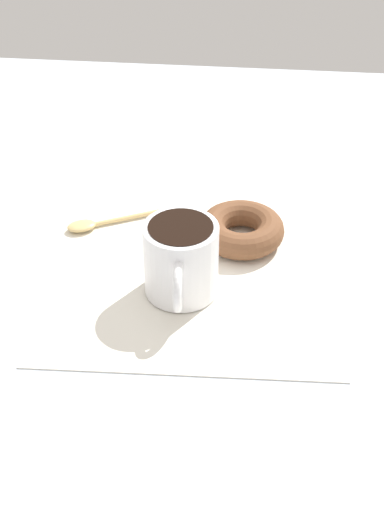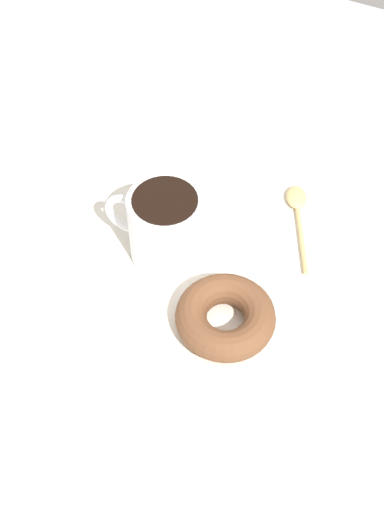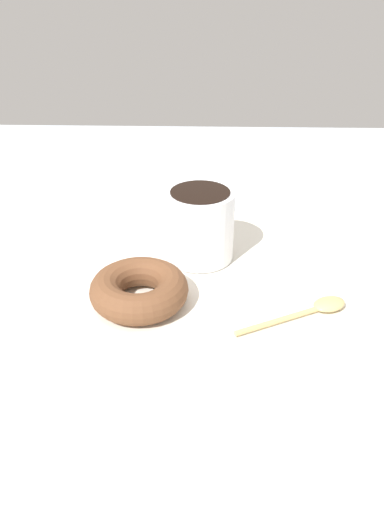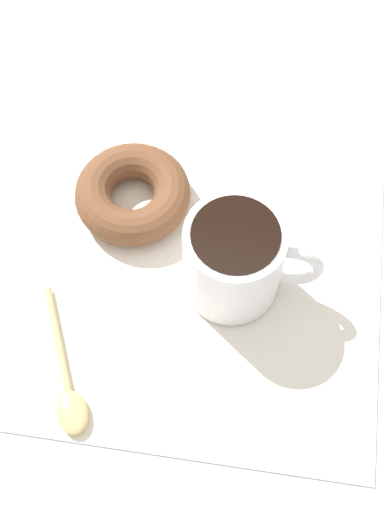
% 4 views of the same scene
% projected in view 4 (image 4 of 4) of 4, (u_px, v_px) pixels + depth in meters
% --- Properties ---
extents(ground_plane, '(1.20, 1.20, 0.02)m').
position_uv_depth(ground_plane, '(197.00, 250.00, 0.64)').
color(ground_plane, '#B2BCC6').
extents(napkin, '(0.34, 0.34, 0.00)m').
position_uv_depth(napkin, '(192.00, 267.00, 0.62)').
color(napkin, white).
rests_on(napkin, ground_plane).
extents(coffee_cup, '(0.08, 0.11, 0.08)m').
position_uv_depth(coffee_cup, '(236.00, 259.00, 0.57)').
color(coffee_cup, white).
rests_on(coffee_cup, napkin).
extents(donut, '(0.10, 0.10, 0.03)m').
position_uv_depth(donut, '(133.00, 194.00, 0.63)').
color(donut, brown).
rests_on(donut, napkin).
extents(spoon, '(0.12, 0.07, 0.01)m').
position_uv_depth(spoon, '(68.00, 392.00, 0.56)').
color(spoon, '#D8B772').
rests_on(spoon, napkin).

